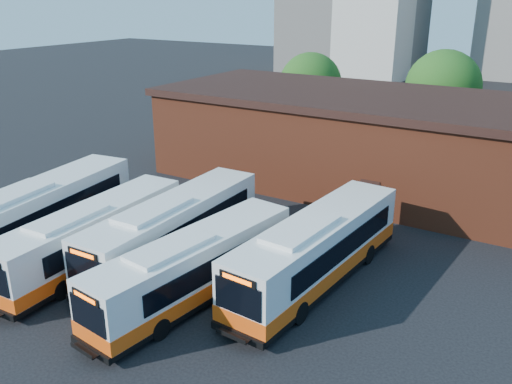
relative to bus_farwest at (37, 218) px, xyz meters
The scene contains 10 objects.
ground 10.83m from the bus_farwest, ahead, with size 220.00×220.00×0.00m, color black.
bus_farwest is the anchor object (origin of this frame).
bus_west 4.16m from the bus_farwest, ahead, with size 2.96×11.77×3.18m.
bus_midwest 7.66m from the bus_farwest, 20.18° to the left, with size 2.84×12.34×3.34m.
bus_mideast 10.44m from the bus_farwest, ahead, with size 3.65×11.61×3.12m.
bus_east 15.00m from the bus_farwest, 16.51° to the left, with size 3.45×12.61×3.40m.
transit_worker 11.10m from the bus_farwest, 15.78° to the right, with size 0.63×0.42×1.74m, color black.
depot_building 21.87m from the bus_farwest, 60.73° to the left, with size 28.60×12.60×6.40m.
tree_west 31.18m from the bus_farwest, 88.77° to the left, with size 6.00×6.00×7.65m.
tree_mid 35.54m from the bus_farwest, 69.02° to the left, with size 6.56×6.56×8.36m.
Camera 1 is at (13.23, -15.47, 12.86)m, focal length 38.00 mm.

